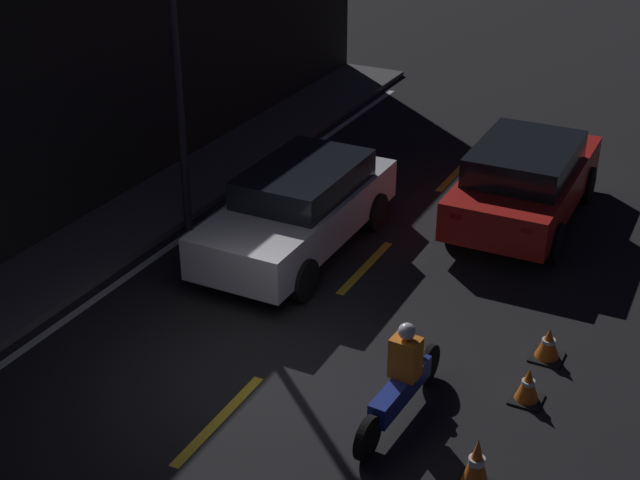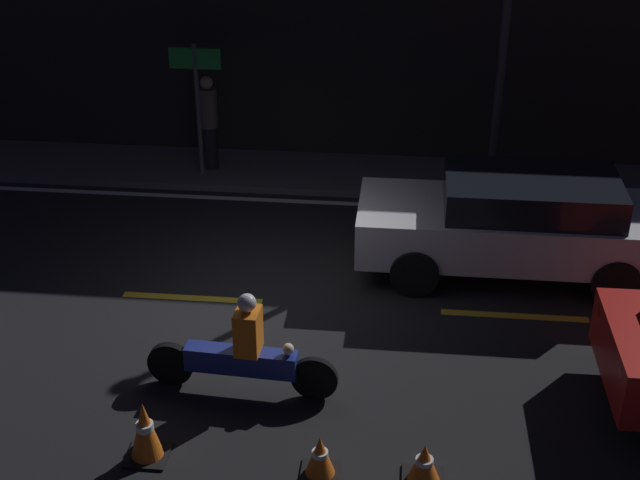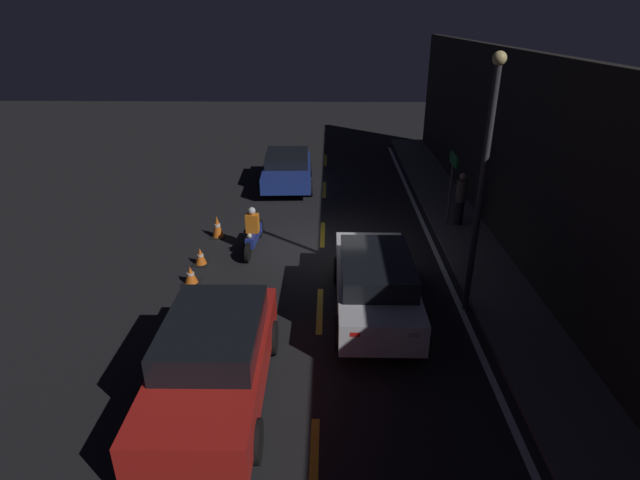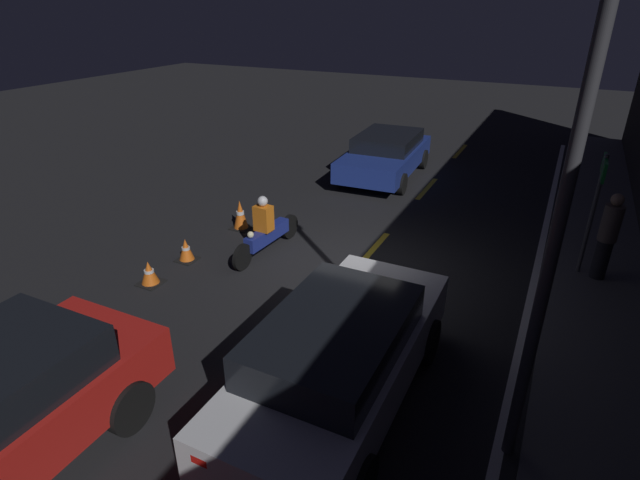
{
  "view_description": "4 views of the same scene",
  "coord_description": "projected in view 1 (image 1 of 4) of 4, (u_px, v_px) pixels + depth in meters",
  "views": [
    {
      "loc": [
        -8.47,
        -5.25,
        7.22
      ],
      "look_at": [
        2.01,
        0.09,
        1.17
      ],
      "focal_mm": 50.0,
      "sensor_mm": 36.0,
      "label": 1
    },
    {
      "loc": [
        1.92,
        -10.54,
        6.57
      ],
      "look_at": [
        0.81,
        0.06,
        1.0
      ],
      "focal_mm": 50.0,
      "sensor_mm": 36.0,
      "label": 2
    },
    {
      "loc": [
        13.58,
        0.21,
        6.35
      ],
      "look_at": [
        1.54,
        -0.03,
        0.94
      ],
      "focal_mm": 28.0,
      "sensor_mm": 36.0,
      "label": 3
    },
    {
      "loc": [
        8.34,
        3.34,
        5.02
      ],
      "look_at": [
        1.21,
        -0.19,
        1.18
      ],
      "focal_mm": 28.0,
      "sensor_mm": 36.0,
      "label": 4
    }
  ],
  "objects": [
    {
      "name": "ground_plane",
      "position": [
        259.0,
        378.0,
        12.13
      ],
      "size": [
        56.0,
        56.0,
        0.0
      ],
      "primitive_type": "plane",
      "color": "black"
    },
    {
      "name": "raised_curb",
      "position": [
        12.0,
        297.0,
        13.91
      ],
      "size": [
        28.0,
        1.74,
        0.12
      ],
      "color": "#4C4C4F",
      "rests_on": "ground"
    },
    {
      "name": "lane_dash_c",
      "position": [
        219.0,
        419.0,
        11.34
      ],
      "size": [
        2.0,
        0.14,
        0.01
      ],
      "color": "gold",
      "rests_on": "ground"
    },
    {
      "name": "lane_dash_d",
      "position": [
        365.0,
        267.0,
        14.9
      ],
      "size": [
        2.0,
        0.14,
        0.01
      ],
      "color": "gold",
      "rests_on": "ground"
    },
    {
      "name": "lane_dash_e",
      "position": [
        455.0,
        174.0,
        18.47
      ],
      "size": [
        2.0,
        0.14,
        0.01
      ],
      "color": "gold",
      "rests_on": "ground"
    },
    {
      "name": "lane_solid_kerb",
      "position": [
        68.0,
        318.0,
        13.49
      ],
      "size": [
        25.2,
        0.14,
        0.01
      ],
      "color": "silver",
      "rests_on": "ground"
    },
    {
      "name": "sedan_white",
      "position": [
        300.0,
        207.0,
        15.08
      ],
      "size": [
        4.48,
        1.86,
        1.52
      ],
      "rotation": [
        0.0,
        0.0,
        3.14
      ],
      "color": "silver",
      "rests_on": "ground"
    },
    {
      "name": "taxi_red",
      "position": [
        525.0,
        179.0,
        16.12
      ],
      "size": [
        4.4,
        2.01,
        1.56
      ],
      "rotation": [
        0.0,
        0.0,
        0.01
      ],
      "color": "red",
      "rests_on": "ground"
    },
    {
      "name": "motorcycle",
      "position": [
        401.0,
        382.0,
        11.15
      ],
      "size": [
        2.32,
        0.38,
        1.35
      ],
      "rotation": [
        0.0,
        0.0,
        -0.06
      ],
      "color": "black",
      "rests_on": "ground"
    },
    {
      "name": "traffic_cone_near",
      "position": [
        476.0,
        465.0,
        10.07
      ],
      "size": [
        0.45,
        0.45,
        0.72
      ],
      "color": "black",
      "rests_on": "ground"
    },
    {
      "name": "traffic_cone_mid",
      "position": [
        528.0,
        385.0,
        11.58
      ],
      "size": [
        0.41,
        0.41,
        0.5
      ],
      "color": "black",
      "rests_on": "ground"
    },
    {
      "name": "traffic_cone_far",
      "position": [
        548.0,
        344.0,
        12.45
      ],
      "size": [
        0.45,
        0.45,
        0.49
      ],
      "color": "black",
      "rests_on": "ground"
    },
    {
      "name": "street_lamp",
      "position": [
        176.0,
        54.0,
        14.7
      ],
      "size": [
        0.28,
        0.28,
        5.76
      ],
      "color": "#333338",
      "rests_on": "ground"
    }
  ]
}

